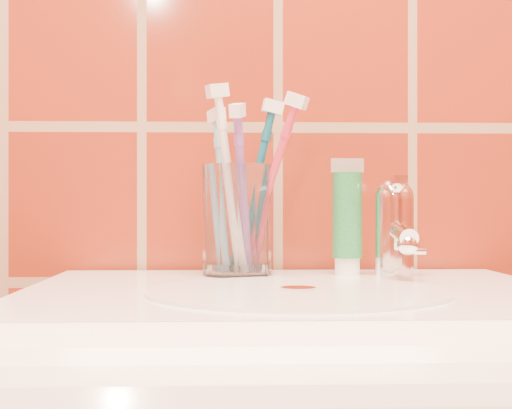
{
  "coord_description": "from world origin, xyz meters",
  "views": [
    {
      "loc": [
        -0.07,
        0.14,
        0.94
      ],
      "look_at": [
        -0.03,
        1.08,
        0.94
      ],
      "focal_mm": 55.0,
      "sensor_mm": 36.0,
      "label": 1
    }
  ],
  "objects": [
    {
      "name": "faucet",
      "position": [
        0.14,
        1.09,
        0.91
      ],
      "size": [
        0.05,
        0.11,
        0.12
      ],
      "color": "white",
      "rests_on": "pedestal_sink"
    },
    {
      "name": "toothbrush_0",
      "position": [
        -0.02,
        1.1,
        0.96
      ],
      "size": [
        0.16,
        0.15,
        0.23
      ],
      "primitive_type": null,
      "rotation": [
        0.35,
        0.0,
        1.04
      ],
      "color": "#BD283E",
      "rests_on": "glass_tumbler"
    },
    {
      "name": "glass_tumbler",
      "position": [
        -0.06,
        1.11,
        0.92
      ],
      "size": [
        0.11,
        0.11,
        0.14
      ],
      "primitive_type": "cylinder",
      "rotation": [
        0.0,
        0.0,
        -0.4
      ],
      "color": "white",
      "rests_on": "pedestal_sink"
    },
    {
      "name": "toothbrush_2",
      "position": [
        -0.05,
        1.09,
        0.95
      ],
      "size": [
        0.06,
        0.1,
        0.22
      ],
      "primitive_type": null,
      "rotation": [
        0.19,
        0.0,
        -0.3
      ],
      "color": "#79499C",
      "rests_on": "glass_tumbler"
    },
    {
      "name": "toothbrush_1",
      "position": [
        -0.03,
        1.12,
        0.96
      ],
      "size": [
        0.09,
        0.08,
        0.23
      ],
      "primitive_type": null,
      "rotation": [
        0.23,
        0.0,
        1.72
      ],
      "color": "#0B4D63",
      "rests_on": "glass_tumbler"
    },
    {
      "name": "toothpaste_tube",
      "position": [
        0.08,
        1.11,
        0.92
      ],
      "size": [
        0.04,
        0.04,
        0.14
      ],
      "rotation": [
        0.0,
        0.0,
        -0.03
      ],
      "color": "white",
      "rests_on": "pedestal_sink"
    },
    {
      "name": "toothbrush_4",
      "position": [
        -0.07,
        1.09,
        0.96
      ],
      "size": [
        0.09,
        0.08,
        0.24
      ],
      "primitive_type": null,
      "rotation": [
        0.15,
        0.0,
        -1.08
      ],
      "color": "white",
      "rests_on": "glass_tumbler"
    },
    {
      "name": "toothbrush_3",
      "position": [
        -0.07,
        1.12,
        0.95
      ],
      "size": [
        0.08,
        0.1,
        0.22
      ],
      "primitive_type": null,
      "rotation": [
        0.17,
        0.0,
        -2.64
      ],
      "color": "#7AB4D9",
      "rests_on": "glass_tumbler"
    }
  ]
}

